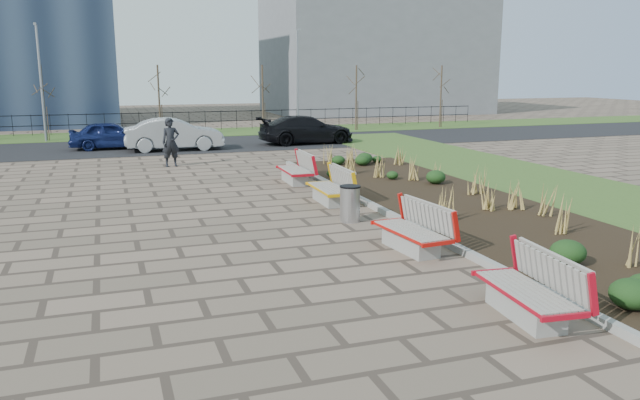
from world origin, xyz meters
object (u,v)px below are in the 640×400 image
object	(u,v)px
bench_a	(526,287)
car_silver	(174,134)
car_black	(306,130)
lamp_west	(41,84)
bench_c	(329,186)
pedestrian	(171,142)
lamp_east	(297,82)
litter_bin	(350,204)
car_blue	(112,135)
bench_b	(411,228)
bench_d	(294,168)

from	to	relation	value
bench_a	car_silver	bearing A→B (deg)	102.87
car_silver	car_black	world-z (taller)	car_silver
lamp_west	bench_a	bearing A→B (deg)	-72.44
bench_c	lamp_west	bearing A→B (deg)	115.85
pedestrian	lamp_east	size ratio (longest dim) A/B	0.32
litter_bin	pedestrian	size ratio (longest dim) A/B	0.47
car_blue	car_silver	world-z (taller)	car_silver
bench_c	car_black	xyz separation A→B (m)	(3.85, 14.12, 0.24)
bench_c	litter_bin	bearing A→B (deg)	-95.26
litter_bin	car_black	world-z (taller)	car_black
bench_b	car_black	distance (m)	19.62
bench_a	car_black	size ratio (longest dim) A/B	0.42
bench_a	car_blue	size ratio (longest dim) A/B	0.54
bench_b	pedestrian	distance (m)	14.17
bench_b	bench_d	size ratio (longest dim) A/B	1.00
bench_b	bench_d	distance (m)	8.58
lamp_west	car_black	bearing A→B (deg)	-22.50
bench_d	litter_bin	distance (m)	5.73
car_black	bench_d	bearing A→B (deg)	158.02
bench_c	litter_bin	xyz separation A→B (m)	(-0.25, -2.26, -0.05)
car_black	lamp_east	xyz separation A→B (m)	(1.15, 5.32, 2.30)
bench_c	car_blue	distance (m)	16.13
litter_bin	car_silver	bearing A→B (deg)	99.55
bench_c	car_silver	distance (m)	13.89
car_blue	car_silver	bearing A→B (deg)	-117.08
car_blue	lamp_west	xyz separation A→B (m)	(-3.28, 4.36, 2.35)
litter_bin	pedestrian	world-z (taller)	pedestrian
car_blue	car_silver	size ratio (longest dim) A/B	0.85
lamp_east	bench_c	bearing A→B (deg)	-104.42
bench_d	lamp_west	world-z (taller)	lamp_west
car_black	litter_bin	bearing A→B (deg)	163.84
car_black	lamp_east	size ratio (longest dim) A/B	0.82
pedestrian	car_black	bearing A→B (deg)	29.40
litter_bin	car_silver	world-z (taller)	car_silver
car_black	lamp_west	bearing A→B (deg)	65.38
car_silver	lamp_west	size ratio (longest dim) A/B	0.76
car_blue	lamp_east	distance (m)	11.80
bench_b	bench_c	size ratio (longest dim) A/B	1.00
bench_c	lamp_west	world-z (taller)	lamp_west
car_black	lamp_east	world-z (taller)	lamp_east
car_blue	lamp_west	bearing A→B (deg)	38.22
lamp_west	pedestrian	bearing A→B (deg)	-63.42
litter_bin	car_blue	size ratio (longest dim) A/B	0.23
bench_d	pedestrian	xyz separation A→B (m)	(-3.57, 5.13, 0.46)
pedestrian	car_black	size ratio (longest dim) A/B	0.39
car_black	pedestrian	bearing A→B (deg)	124.57
bench_a	bench_b	bearing A→B (deg)	95.51
bench_c	lamp_east	bearing A→B (deg)	76.58
bench_a	car_black	xyz separation A→B (m)	(3.85, 23.12, 0.24)
bench_b	lamp_west	world-z (taller)	lamp_west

